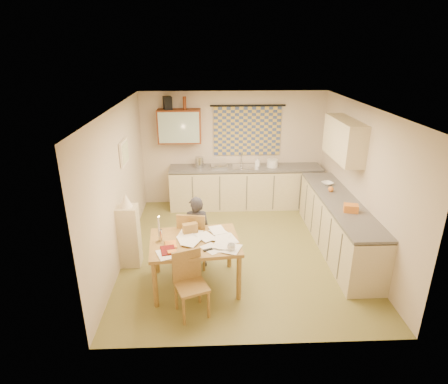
{
  "coord_description": "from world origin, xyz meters",
  "views": [
    {
      "loc": [
        -0.53,
        -5.78,
        3.38
      ],
      "look_at": [
        -0.29,
        0.2,
        1.03
      ],
      "focal_mm": 30.0,
      "sensor_mm": 36.0,
      "label": 1
    }
  ],
  "objects_px": {
    "counter_back": "(245,187)",
    "person": "(197,232)",
    "dining_table": "(195,263)",
    "counter_right": "(337,224)",
    "shelf_stand": "(129,236)",
    "stove": "(355,250)",
    "chair_far": "(194,248)"
  },
  "relations": [
    {
      "from": "counter_back",
      "to": "counter_right",
      "type": "height_order",
      "value": "same"
    },
    {
      "from": "dining_table",
      "to": "shelf_stand",
      "type": "bearing_deg",
      "value": 143.89
    },
    {
      "from": "counter_back",
      "to": "shelf_stand",
      "type": "height_order",
      "value": "shelf_stand"
    },
    {
      "from": "dining_table",
      "to": "shelf_stand",
      "type": "height_order",
      "value": "shelf_stand"
    },
    {
      "from": "dining_table",
      "to": "person",
      "type": "bearing_deg",
      "value": 83.02
    },
    {
      "from": "counter_back",
      "to": "stove",
      "type": "relative_size",
      "value": 3.74
    },
    {
      "from": "stove",
      "to": "shelf_stand",
      "type": "xyz_separation_m",
      "value": [
        -3.54,
        0.47,
        0.08
      ]
    },
    {
      "from": "person",
      "to": "shelf_stand",
      "type": "height_order",
      "value": "person"
    },
    {
      "from": "dining_table",
      "to": "shelf_stand",
      "type": "relative_size",
      "value": 1.33
    },
    {
      "from": "counter_back",
      "to": "person",
      "type": "relative_size",
      "value": 2.72
    },
    {
      "from": "chair_far",
      "to": "dining_table",
      "type": "bearing_deg",
      "value": 103.21
    },
    {
      "from": "counter_back",
      "to": "dining_table",
      "type": "xyz_separation_m",
      "value": [
        -1.02,
        -2.95,
        -0.07
      ]
    },
    {
      "from": "dining_table",
      "to": "counter_right",
      "type": "bearing_deg",
      "value": 16.81
    },
    {
      "from": "counter_right",
      "to": "shelf_stand",
      "type": "distance_m",
      "value": 3.56
    },
    {
      "from": "counter_back",
      "to": "person",
      "type": "height_order",
      "value": "person"
    },
    {
      "from": "counter_back",
      "to": "person",
      "type": "bearing_deg",
      "value": -112.89
    },
    {
      "from": "counter_back",
      "to": "shelf_stand",
      "type": "distance_m",
      "value": 3.13
    },
    {
      "from": "counter_back",
      "to": "stove",
      "type": "height_order",
      "value": "counter_back"
    },
    {
      "from": "stove",
      "to": "dining_table",
      "type": "distance_m",
      "value": 2.47
    },
    {
      "from": "chair_far",
      "to": "stove",
      "type": "bearing_deg",
      "value": 180.0
    },
    {
      "from": "counter_right",
      "to": "chair_far",
      "type": "bearing_deg",
      "value": -169.68
    },
    {
      "from": "counter_back",
      "to": "stove",
      "type": "bearing_deg",
      "value": -62.63
    },
    {
      "from": "counter_back",
      "to": "shelf_stand",
      "type": "relative_size",
      "value": 3.19
    },
    {
      "from": "stove",
      "to": "counter_back",
      "type": "bearing_deg",
      "value": 117.37
    },
    {
      "from": "counter_back",
      "to": "counter_right",
      "type": "bearing_deg",
      "value": -53.06
    },
    {
      "from": "counter_right",
      "to": "dining_table",
      "type": "distance_m",
      "value": 2.67
    },
    {
      "from": "counter_right",
      "to": "chair_far",
      "type": "xyz_separation_m",
      "value": [
        -2.5,
        -0.46,
        -0.15
      ]
    },
    {
      "from": "counter_right",
      "to": "stove",
      "type": "distance_m",
      "value": 0.87
    },
    {
      "from": "stove",
      "to": "chair_far",
      "type": "distance_m",
      "value": 2.54
    },
    {
      "from": "person",
      "to": "dining_table",
      "type": "bearing_deg",
      "value": 89.54
    },
    {
      "from": "counter_back",
      "to": "person",
      "type": "distance_m",
      "value": 2.6
    },
    {
      "from": "counter_right",
      "to": "person",
      "type": "height_order",
      "value": "person"
    }
  ]
}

